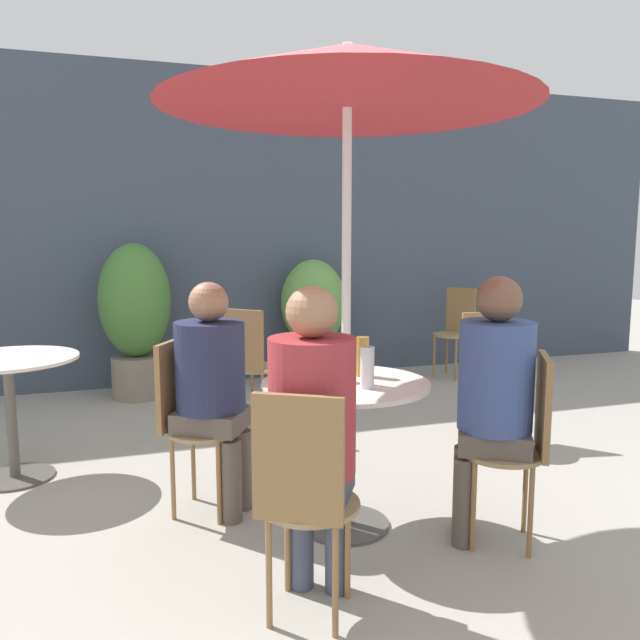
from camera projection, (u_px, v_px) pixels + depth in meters
ground_plane at (356, 536)px, 3.00m from camera, size 20.00×20.00×0.00m
storefront_wall at (227, 229)px, 6.07m from camera, size 10.00×0.06×3.00m
cafe_table_near at (345, 416)px, 3.03m from camera, size 0.82×0.82×0.73m
cafe_table_far at (9, 387)px, 3.64m from camera, size 0.79×0.79×0.73m
bistro_chair_0 at (187, 411)px, 3.22m from camera, size 0.43×0.43×0.90m
bistro_chair_1 at (304, 488)px, 2.24m from camera, size 0.43×0.43×0.90m
bistro_chair_2 at (524, 433)px, 2.86m from camera, size 0.43×0.43×0.90m
bistro_chair_3 at (250, 357)px, 4.64m from camera, size 0.44×0.44×0.90m
bistro_chair_4 at (488, 366)px, 4.33m from camera, size 0.38×0.40×0.90m
bistro_chair_5 at (457, 324)px, 6.35m from camera, size 0.43×0.42×0.90m
seated_person_0 at (213, 379)px, 3.16m from camera, size 0.44×0.43×1.21m
seated_person_1 at (313, 421)px, 2.35m from camera, size 0.40×0.41×1.26m
seated_person_2 at (493, 388)px, 2.86m from camera, size 0.42×0.41×1.26m
beer_glass_0 at (319, 367)px, 2.91m from camera, size 0.07×0.07×0.18m
beer_glass_1 at (367, 368)px, 2.88m from camera, size 0.07×0.07×0.19m
beer_glass_2 at (362, 357)px, 3.12m from camera, size 0.06×0.06×0.20m
beer_glass_3 at (321, 360)px, 3.10m from camera, size 0.06×0.06×0.17m
potted_plant_0 at (135, 313)px, 5.47m from camera, size 0.62×0.62×1.37m
potted_plant_1 at (313, 316)px, 6.10m from camera, size 0.63×0.63×1.20m
umbrella at (347, 77)px, 2.82m from camera, size 1.74×1.74×2.29m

